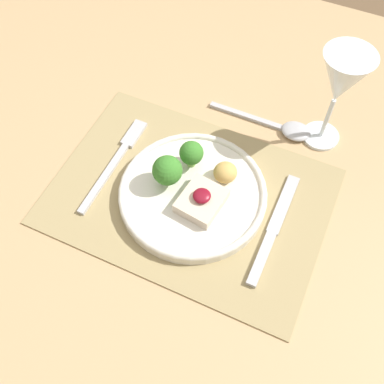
% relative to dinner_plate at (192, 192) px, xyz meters
% --- Properties ---
extents(ground_plane, '(8.00, 8.00, 0.00)m').
position_rel_dinner_plate_xyz_m(ground_plane, '(-0.00, 0.00, -0.78)').
color(ground_plane, brown).
extents(dining_table, '(1.48, 1.22, 0.76)m').
position_rel_dinner_plate_xyz_m(dining_table, '(-0.00, 0.00, -0.10)').
color(dining_table, tan).
rests_on(dining_table, ground_plane).
extents(placemat, '(0.45, 0.32, 0.00)m').
position_rel_dinner_plate_xyz_m(placemat, '(-0.00, 0.00, -0.02)').
color(placemat, '#9E895B').
rests_on(placemat, dining_table).
extents(dinner_plate, '(0.25, 0.25, 0.08)m').
position_rel_dinner_plate_xyz_m(dinner_plate, '(0.00, 0.00, 0.00)').
color(dinner_plate, silver).
rests_on(dinner_plate, placemat).
extents(fork, '(0.02, 0.21, 0.01)m').
position_rel_dinner_plate_xyz_m(fork, '(-0.15, 0.02, -0.01)').
color(fork, '#B2B2B7').
rests_on(fork, placemat).
extents(knife, '(0.02, 0.21, 0.01)m').
position_rel_dinner_plate_xyz_m(knife, '(0.14, -0.01, -0.01)').
color(knife, '#B2B2B7').
rests_on(knife, placemat).
extents(spoon, '(0.20, 0.05, 0.02)m').
position_rel_dinner_plate_xyz_m(spoon, '(0.10, 0.20, -0.01)').
color(spoon, '#B2B2B7').
rests_on(spoon, dining_table).
extents(wine_glass_near, '(0.08, 0.08, 0.19)m').
position_rel_dinner_plate_xyz_m(wine_glass_near, '(0.16, 0.22, 0.12)').
color(wine_glass_near, white).
rests_on(wine_glass_near, dining_table).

